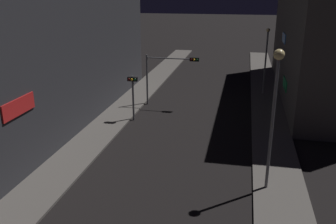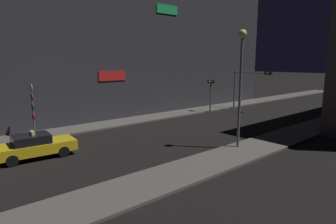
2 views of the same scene
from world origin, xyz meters
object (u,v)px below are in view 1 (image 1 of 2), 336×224
(street_lamp_far_block, at_px, (266,56))
(street_lamp_near_block, at_px, (275,95))
(traffic_light_overhead, at_px, (168,69))
(traffic_light_left_kerb, at_px, (133,89))

(street_lamp_far_block, bearing_deg, street_lamp_near_block, -91.46)
(street_lamp_far_block, bearing_deg, traffic_light_overhead, -147.38)
(traffic_light_left_kerb, bearing_deg, street_lamp_near_block, -41.29)
(traffic_light_left_kerb, relative_size, street_lamp_near_block, 0.50)
(traffic_light_overhead, distance_m, street_lamp_far_block, 10.22)
(street_lamp_near_block, height_order, street_lamp_far_block, street_lamp_near_block)
(traffic_light_overhead, distance_m, traffic_light_left_kerb, 4.81)
(traffic_light_overhead, relative_size, traffic_light_left_kerb, 1.30)
(street_lamp_near_block, bearing_deg, street_lamp_far_block, 88.54)
(traffic_light_left_kerb, distance_m, street_lamp_far_block, 14.47)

